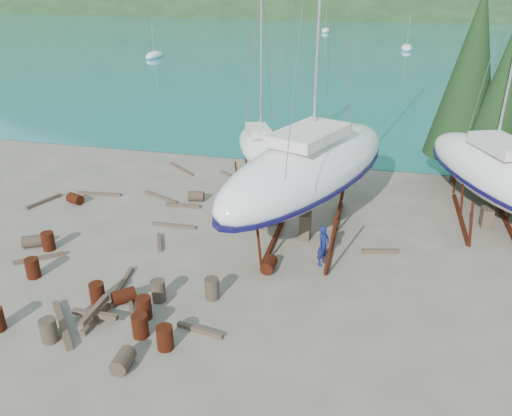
% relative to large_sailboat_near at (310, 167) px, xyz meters
% --- Properties ---
extents(ground, '(600.00, 600.00, 0.00)m').
position_rel_large_sailboat_near_xyz_m(ground, '(-3.12, -4.99, -3.45)').
color(ground, '#5D5749').
rests_on(ground, ground).
extents(bay_water, '(700.00, 700.00, 0.00)m').
position_rel_large_sailboat_near_xyz_m(bay_water, '(-3.12, 310.01, -3.45)').
color(bay_water, teal).
rests_on(bay_water, ground).
extents(far_hill, '(800.00, 360.00, 110.00)m').
position_rel_large_sailboat_near_xyz_m(far_hill, '(-3.12, 315.01, -3.45)').
color(far_hill, black).
rests_on(far_hill, ground).
extents(far_house_left, '(6.60, 5.60, 5.60)m').
position_rel_large_sailboat_near_xyz_m(far_house_left, '(-63.12, 185.01, -0.53)').
color(far_house_left, beige).
rests_on(far_house_left, ground).
extents(far_house_center, '(6.60, 5.60, 5.60)m').
position_rel_large_sailboat_near_xyz_m(far_house_center, '(-23.12, 185.01, -0.53)').
color(far_house_center, beige).
rests_on(far_house_center, ground).
extents(far_house_right, '(6.60, 5.60, 5.60)m').
position_rel_large_sailboat_near_xyz_m(far_house_right, '(26.88, 185.01, -0.53)').
color(far_house_right, beige).
rests_on(far_house_right, ground).
extents(cypress_near_right, '(3.60, 3.60, 10.00)m').
position_rel_large_sailboat_near_xyz_m(cypress_near_right, '(9.38, 7.01, 2.34)').
color(cypress_near_right, black).
rests_on(cypress_near_right, ground).
extents(cypress_back_left, '(4.14, 4.14, 11.50)m').
position_rel_large_sailboat_near_xyz_m(cypress_back_left, '(7.88, 9.01, 3.21)').
color(cypress_back_left, black).
rests_on(cypress_back_left, ground).
extents(moored_boat_left, '(2.00, 5.00, 6.05)m').
position_rel_large_sailboat_near_xyz_m(moored_boat_left, '(-33.12, 55.01, -3.06)').
color(moored_boat_left, white).
rests_on(moored_boat_left, ground).
extents(moored_boat_mid, '(2.00, 5.00, 6.05)m').
position_rel_large_sailboat_near_xyz_m(moored_boat_mid, '(6.88, 75.01, -3.06)').
color(moored_boat_mid, white).
rests_on(moored_boat_mid, ground).
extents(moored_boat_far, '(2.00, 5.00, 6.05)m').
position_rel_large_sailboat_near_xyz_m(moored_boat_far, '(-11.12, 105.01, -3.06)').
color(moored_boat_far, white).
rests_on(moored_boat_far, ground).
extents(large_sailboat_near, '(8.78, 14.14, 21.47)m').
position_rel_large_sailboat_near_xyz_m(large_sailboat_near, '(0.00, 0.00, 0.00)').
color(large_sailboat_near, white).
rests_on(large_sailboat_near, ground).
extents(large_sailboat_far, '(7.09, 11.44, 17.46)m').
position_rel_large_sailboat_near_xyz_m(large_sailboat_far, '(8.82, 3.35, -0.60)').
color(large_sailboat_far, white).
rests_on(large_sailboat_far, ground).
extents(small_sailboat_shore, '(5.14, 7.70, 11.83)m').
position_rel_large_sailboat_near_xyz_m(small_sailboat_shore, '(-4.17, 7.18, -1.50)').
color(small_sailboat_shore, white).
rests_on(small_sailboat_shore, ground).
extents(worker, '(0.72, 0.82, 1.89)m').
position_rel_large_sailboat_near_xyz_m(worker, '(1.13, -2.95, -2.51)').
color(worker, '#11184C').
rests_on(worker, ground).
extents(drum_1, '(0.62, 0.91, 0.58)m').
position_rel_large_sailboat_near_xyz_m(drum_1, '(-4.39, -11.02, -3.16)').
color(drum_1, '#2D2823').
rests_on(drum_1, ground).
extents(drum_2, '(1.02, 0.84, 0.58)m').
position_rel_large_sailboat_near_xyz_m(drum_2, '(-13.27, 0.36, -3.16)').
color(drum_2, '#4F1A0D').
rests_on(drum_2, ground).
extents(drum_3, '(0.58, 0.58, 0.88)m').
position_rel_large_sailboat_near_xyz_m(drum_3, '(-4.54, -9.41, -3.01)').
color(drum_3, '#4F1A0D').
rests_on(drum_3, ground).
extents(drum_4, '(0.89, 0.59, 0.58)m').
position_rel_large_sailboat_near_xyz_m(drum_4, '(-1.95, 2.94, -3.16)').
color(drum_4, '#4F1A0D').
rests_on(drum_4, ground).
extents(drum_5, '(0.58, 0.58, 0.88)m').
position_rel_large_sailboat_near_xyz_m(drum_5, '(-4.82, -7.24, -3.01)').
color(drum_5, '#2D2823').
rests_on(drum_5, ground).
extents(drum_6, '(0.62, 0.90, 0.58)m').
position_rel_large_sailboat_near_xyz_m(drum_6, '(-1.06, -4.03, -3.16)').
color(drum_6, '#4F1A0D').
rests_on(drum_6, ground).
extents(drum_7, '(0.58, 0.58, 0.88)m').
position_rel_large_sailboat_near_xyz_m(drum_7, '(-3.43, -9.81, -3.01)').
color(drum_7, '#4F1A0D').
rests_on(drum_7, ground).
extents(drum_8, '(0.58, 0.58, 0.88)m').
position_rel_large_sailboat_near_xyz_m(drum_8, '(-11.50, -4.67, -3.01)').
color(drum_8, '#4F1A0D').
rests_on(drum_8, ground).
extents(drum_9, '(0.96, 0.71, 0.58)m').
position_rel_large_sailboat_near_xyz_m(drum_9, '(-6.74, 2.36, -3.16)').
color(drum_9, '#2D2823').
rests_on(drum_9, ground).
extents(drum_10, '(0.58, 0.58, 0.88)m').
position_rel_large_sailboat_near_xyz_m(drum_10, '(-4.87, -8.40, -3.01)').
color(drum_10, '#4F1A0D').
rests_on(drum_10, ground).
extents(drum_11, '(0.91, 1.05, 0.58)m').
position_rel_large_sailboat_near_xyz_m(drum_11, '(-2.30, 0.29, -3.16)').
color(drum_11, '#2D2823').
rests_on(drum_11, ground).
extents(drum_12, '(1.04, 1.03, 0.58)m').
position_rel_large_sailboat_near_xyz_m(drum_12, '(-6.08, -7.70, -3.16)').
color(drum_12, '#4F1A0D').
rests_on(drum_12, ground).
extents(drum_13, '(0.58, 0.58, 0.88)m').
position_rel_large_sailboat_near_xyz_m(drum_13, '(-10.69, -6.93, -3.01)').
color(drum_13, '#4F1A0D').
rests_on(drum_13, ground).
extents(drum_14, '(0.58, 0.58, 0.88)m').
position_rel_large_sailboat_near_xyz_m(drum_14, '(-7.05, -7.97, -3.01)').
color(drum_14, '#4F1A0D').
rests_on(drum_14, ground).
extents(drum_15, '(1.05, 0.93, 0.58)m').
position_rel_large_sailboat_near_xyz_m(drum_15, '(-12.42, -4.62, -3.16)').
color(drum_15, '#2D2823').
rests_on(drum_15, ground).
extents(drum_16, '(0.58, 0.58, 0.88)m').
position_rel_large_sailboat_near_xyz_m(drum_16, '(-7.52, -10.41, -3.01)').
color(drum_16, '#2D2823').
rests_on(drum_16, ground).
extents(drum_17, '(0.58, 0.58, 0.88)m').
position_rel_large_sailboat_near_xyz_m(drum_17, '(-2.81, -6.58, -3.01)').
color(drum_17, '#2D2823').
rests_on(drum_17, ground).
extents(timber_0, '(2.39, 1.95, 0.14)m').
position_rel_large_sailboat_near_xyz_m(timber_0, '(-9.49, 6.95, -3.38)').
color(timber_0, brown).
rests_on(timber_0, ground).
extents(timber_1, '(1.68, 0.56, 0.19)m').
position_rel_large_sailboat_near_xyz_m(timber_1, '(3.63, -1.31, -3.35)').
color(timber_1, brown).
rests_on(timber_1, ground).
extents(timber_2, '(0.90, 2.21, 0.19)m').
position_rel_large_sailboat_near_xyz_m(timber_2, '(-15.07, 0.02, -3.36)').
color(timber_2, brown).
rests_on(timber_2, ground).
extents(timber_3, '(1.38, 2.19, 0.15)m').
position_rel_large_sailboat_near_xyz_m(timber_3, '(-5.65, -7.99, -3.38)').
color(timber_3, brown).
rests_on(timber_3, ground).
extents(timber_4, '(0.88, 1.60, 0.17)m').
position_rel_large_sailboat_near_xyz_m(timber_4, '(-6.70, -2.94, -3.37)').
color(timber_4, brown).
rests_on(timber_4, ground).
extents(timber_5, '(0.52, 2.45, 0.16)m').
position_rel_large_sailboat_near_xyz_m(timber_5, '(-6.71, -6.64, -3.37)').
color(timber_5, brown).
rests_on(timber_5, ground).
extents(timber_6, '(1.82, 0.32, 0.19)m').
position_rel_large_sailboat_near_xyz_m(timber_6, '(-0.50, 7.35, -3.36)').
color(timber_6, brown).
rests_on(timber_6, ground).
extents(timber_7, '(1.85, 0.50, 0.17)m').
position_rel_large_sailboat_near_xyz_m(timber_7, '(-2.57, -8.72, -3.36)').
color(timber_7, brown).
rests_on(timber_7, ground).
extents(timber_8, '(1.99, 0.35, 0.19)m').
position_rel_large_sailboat_near_xyz_m(timber_8, '(-7.18, 1.35, -3.36)').
color(timber_8, brown).
rests_on(timber_8, ground).
extents(timber_9, '(2.06, 1.57, 0.15)m').
position_rel_large_sailboat_near_xyz_m(timber_9, '(-5.80, 6.41, -3.38)').
color(timber_9, brown).
rests_on(timber_9, ground).
extents(timber_11, '(2.39, 0.21, 0.15)m').
position_rel_large_sailboat_near_xyz_m(timber_11, '(-6.72, -1.05, -3.37)').
color(timber_11, brown).
rests_on(timber_11, ground).
extents(timber_12, '(1.82, 1.47, 0.17)m').
position_rel_large_sailboat_near_xyz_m(timber_12, '(-11.38, -5.62, -3.37)').
color(timber_12, brown).
rests_on(timber_12, ground).
extents(timber_15, '(2.50, 1.20, 0.15)m').
position_rel_large_sailboat_near_xyz_m(timber_15, '(-8.88, 2.20, -3.38)').
color(timber_15, brown).
rests_on(timber_15, ground).
extents(timber_16, '(2.17, 2.33, 0.23)m').
position_rel_large_sailboat_near_xyz_m(timber_16, '(-7.57, -9.63, -3.34)').
color(timber_16, brown).
rests_on(timber_16, ground).
extents(timber_17, '(2.65, 0.46, 0.16)m').
position_rel_large_sailboat_near_xyz_m(timber_17, '(-12.59, 1.76, -3.37)').
color(timber_17, brown).
rests_on(timber_17, ground).
extents(timber_pile_fore, '(1.80, 1.80, 0.60)m').
position_rel_large_sailboat_near_xyz_m(timber_pile_fore, '(-6.55, -9.04, -3.15)').
color(timber_pile_fore, brown).
rests_on(timber_pile_fore, ground).
extents(timber_pile_aft, '(1.80, 1.80, 0.60)m').
position_rel_large_sailboat_near_xyz_m(timber_pile_aft, '(-2.35, 0.64, -3.15)').
color(timber_pile_aft, brown).
rests_on(timber_pile_aft, ground).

